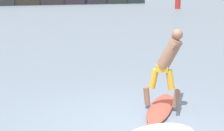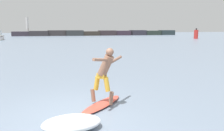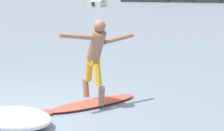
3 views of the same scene
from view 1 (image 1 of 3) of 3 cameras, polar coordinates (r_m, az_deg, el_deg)
The scene contains 5 objects.
ground_plane at distance 6.42m, azimuth 4.53°, elevation -10.98°, with size 200.00×200.00×0.00m, color gray.
rock_jetty_breakwater at distance 68.46m, azimuth -13.91°, elevation 11.32°, with size 50.66×4.82×5.34m.
surfboard at distance 7.27m, azimuth 8.88°, elevation -7.73°, with size 1.81×1.89×0.23m.
surfer at distance 6.98m, azimuth 10.24°, elevation 0.81°, with size 1.18×1.34×1.78m.
channel_marker_buoy at distance 52.58m, azimuth 11.94°, elevation 11.19°, with size 0.89×0.89×2.28m.
Camera 1 is at (-2.92, -5.07, 2.63)m, focal length 50.00 mm.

